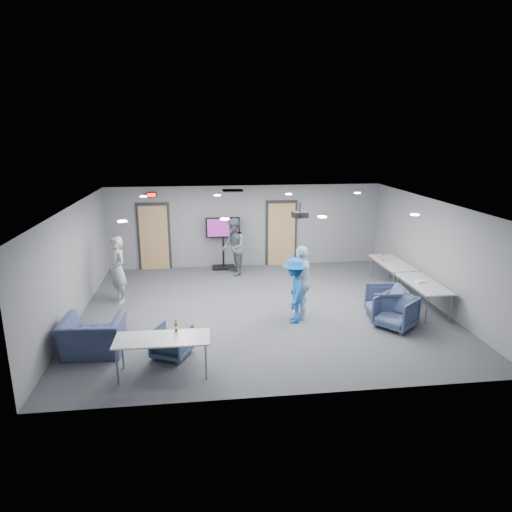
{
  "coord_description": "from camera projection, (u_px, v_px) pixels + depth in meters",
  "views": [
    {
      "loc": [
        -1.48,
        -10.8,
        4.36
      ],
      "look_at": [
        -0.05,
        0.75,
        1.2
      ],
      "focal_mm": 32.0,
      "sensor_mm": 36.0,
      "label": 1
    }
  ],
  "objects": [
    {
      "name": "floor",
      "position": [
        262.0,
        309.0,
        11.66
      ],
      "size": [
        9.0,
        9.0,
        0.0
      ],
      "primitive_type": "plane",
      "color": "#3B3D43",
      "rests_on": "ground"
    },
    {
      "name": "wall_left",
      "position": [
        73.0,
        264.0,
        10.77
      ],
      "size": [
        0.02,
        8.0,
        2.7
      ],
      "primitive_type": "cube",
      "color": "slate",
      "rests_on": "floor"
    },
    {
      "name": "table_right_a",
      "position": [
        392.0,
        264.0,
        13.2
      ],
      "size": [
        0.76,
        1.83,
        0.73
      ],
      "rotation": [
        0.0,
        0.0,
        1.57
      ],
      "color": "#AFB1B4",
      "rests_on": "floor"
    },
    {
      "name": "projector",
      "position": [
        300.0,
        214.0,
        11.24
      ],
      "size": [
        0.39,
        0.37,
        0.36
      ],
      "rotation": [
        0.0,
        0.0,
        0.14
      ],
      "color": "black",
      "rests_on": "ceiling"
    },
    {
      "name": "bottle_front",
      "position": [
        176.0,
        327.0,
        8.58
      ],
      "size": [
        0.06,
        0.06,
        0.24
      ],
      "color": "#5A360F",
      "rests_on": "table_front_left"
    },
    {
      "name": "wall_right",
      "position": [
        433.0,
        252.0,
        11.84
      ],
      "size": [
        0.02,
        8.0,
        2.7
      ],
      "primitive_type": "cube",
      "color": "slate",
      "rests_on": "floor"
    },
    {
      "name": "person_b",
      "position": [
        234.0,
        247.0,
        14.24
      ],
      "size": [
        0.76,
        0.94,
        1.8
      ],
      "primitive_type": "imported",
      "rotation": [
        0.0,
        0.0,
        -1.47
      ],
      "color": "#545D65",
      "rests_on": "floor"
    },
    {
      "name": "chair_front_b",
      "position": [
        93.0,
        336.0,
        9.2
      ],
      "size": [
        1.24,
        1.09,
        0.77
      ],
      "primitive_type": "imported",
      "rotation": [
        0.0,
        0.0,
        3.09
      ],
      "color": "#3A4365",
      "rests_on": "floor"
    },
    {
      "name": "downlights",
      "position": [
        262.0,
        204.0,
        10.96
      ],
      "size": [
        6.18,
        3.78,
        0.02
      ],
      "color": "white",
      "rests_on": "ceiling"
    },
    {
      "name": "wall_front",
      "position": [
        295.0,
        322.0,
        7.47
      ],
      "size": [
        9.0,
        0.02,
        2.7
      ],
      "primitive_type": "cube",
      "color": "slate",
      "rests_on": "floor"
    },
    {
      "name": "table_right_b",
      "position": [
        423.0,
        285.0,
        11.39
      ],
      "size": [
        0.75,
        1.8,
        0.73
      ],
      "rotation": [
        0.0,
        0.0,
        1.57
      ],
      "color": "#AFB1B4",
      "rests_on": "floor"
    },
    {
      "name": "chair_right_c",
      "position": [
        396.0,
        312.0,
        10.45
      ],
      "size": [
        1.15,
        1.14,
        0.75
      ],
      "primitive_type": "imported",
      "rotation": [
        0.0,
        0.0,
        -0.89
      ],
      "color": "#384461",
      "rests_on": "floor"
    },
    {
      "name": "chair_right_b",
      "position": [
        386.0,
        302.0,
        11.0
      ],
      "size": [
        0.96,
        0.94,
        0.79
      ],
      "primitive_type": "imported",
      "rotation": [
        0.0,
        0.0,
        -1.69
      ],
      "color": "#37415F",
      "rests_on": "floor"
    },
    {
      "name": "person_c",
      "position": [
        302.0,
        282.0,
        10.89
      ],
      "size": [
        0.76,
        1.14,
        1.8
      ],
      "primitive_type": "imported",
      "rotation": [
        0.0,
        0.0,
        -1.91
      ],
      "color": "silver",
      "rests_on": "floor"
    },
    {
      "name": "wrapper",
      "position": [
        421.0,
        282.0,
        11.4
      ],
      "size": [
        0.22,
        0.17,
        0.05
      ],
      "primitive_type": "cube",
      "rotation": [
        0.0,
        0.0,
        0.12
      ],
      "color": "silver",
      "rests_on": "table_right_b"
    },
    {
      "name": "person_d",
      "position": [
        294.0,
        290.0,
        10.67
      ],
      "size": [
        0.77,
        1.11,
        1.57
      ],
      "primitive_type": "imported",
      "rotation": [
        0.0,
        0.0,
        -1.77
      ],
      "color": "#1954A4",
      "rests_on": "floor"
    },
    {
      "name": "bottle_right",
      "position": [
        384.0,
        257.0,
        13.4
      ],
      "size": [
        0.06,
        0.06,
        0.23
      ],
      "color": "#5A360F",
      "rests_on": "table_right_a"
    },
    {
      "name": "snack_box",
      "position": [
        380.0,
        257.0,
        13.64
      ],
      "size": [
        0.17,
        0.12,
        0.03
      ],
      "primitive_type": "cube",
      "rotation": [
        0.0,
        0.0,
        0.14
      ],
      "color": "#CE5E33",
      "rests_on": "table_right_a"
    },
    {
      "name": "table_front_left",
      "position": [
        162.0,
        340.0,
        8.34
      ],
      "size": [
        1.74,
        0.74,
        0.73
      ],
      "rotation": [
        0.0,
        0.0,
        -0.01
      ],
      "color": "#AFB1B4",
      "rests_on": "floor"
    },
    {
      "name": "ceiling",
      "position": [
        262.0,
        204.0,
        10.95
      ],
      "size": [
        9.0,
        9.0,
        0.0
      ],
      "primitive_type": "plane",
      "rotation": [
        3.14,
        0.0,
        0.0
      ],
      "color": "silver",
      "rests_on": "wall_back"
    },
    {
      "name": "door_left",
      "position": [
        154.0,
        237.0,
        14.81
      ],
      "size": [
        1.06,
        0.17,
        2.24
      ],
      "color": "black",
      "rests_on": "wall_back"
    },
    {
      "name": "tv_stand",
      "position": [
        223.0,
        240.0,
        14.9
      ],
      "size": [
        1.11,
        0.53,
        1.71
      ],
      "color": "black",
      "rests_on": "floor"
    },
    {
      "name": "hvac_diffuser",
      "position": [
        233.0,
        191.0,
        13.58
      ],
      "size": [
        0.6,
        0.6,
        0.03
      ],
      "primitive_type": "cube",
      "color": "black",
      "rests_on": "ceiling"
    },
    {
      "name": "exit_sign",
      "position": [
        151.0,
        195.0,
        14.43
      ],
      "size": [
        0.32,
        0.08,
        0.16
      ],
      "color": "black",
      "rests_on": "wall_back"
    },
    {
      "name": "person_a",
      "position": [
        118.0,
        270.0,
        11.92
      ],
      "size": [
        0.71,
        0.77,
        1.77
      ],
      "primitive_type": "imported",
      "rotation": [
        0.0,
        0.0,
        -0.99
      ],
      "color": "#9C9F9C",
      "rests_on": "floor"
    },
    {
      "name": "door_right",
      "position": [
        281.0,
        234.0,
        15.31
      ],
      "size": [
        1.06,
        0.17,
        2.24
      ],
      "color": "black",
      "rests_on": "wall_back"
    },
    {
      "name": "wall_back",
      "position": [
        246.0,
        226.0,
        15.14
      ],
      "size": [
        9.0,
        0.02,
        2.7
      ],
      "primitive_type": "cube",
      "color": "slate",
      "rests_on": "floor"
    },
    {
      "name": "chair_front_a",
      "position": [
        172.0,
        342.0,
        9.11
      ],
      "size": [
        0.91,
        0.92,
        0.64
      ],
      "primitive_type": "imported",
      "rotation": [
        0.0,
        0.0,
        2.72
      ],
      "color": "#374A60",
      "rests_on": "floor"
    }
  ]
}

